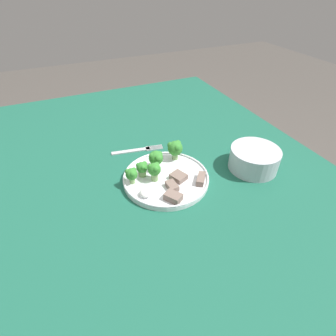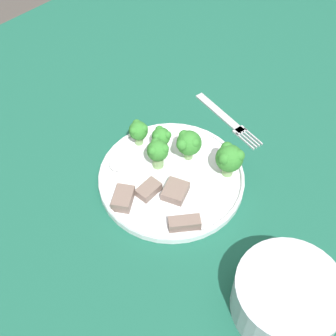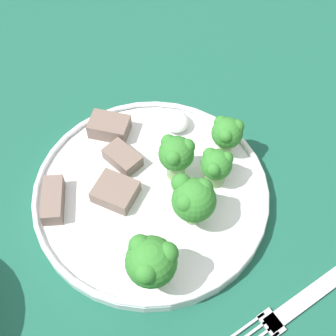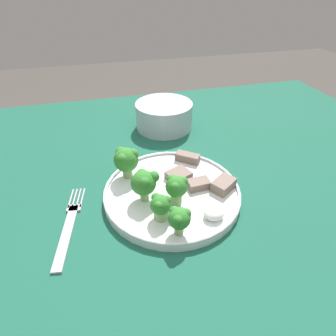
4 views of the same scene
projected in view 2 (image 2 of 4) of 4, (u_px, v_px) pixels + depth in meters
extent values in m
plane|color=#4C4742|center=(170.00, 316.00, 1.42)|extent=(8.00, 8.00, 0.00)
cube|color=#195642|center=(172.00, 155.00, 0.85)|extent=(1.39, 1.11, 0.03)
cylinder|color=brown|center=(195.00, 55.00, 1.65)|extent=(0.06, 0.06, 0.73)
cylinder|color=white|center=(171.00, 179.00, 0.79)|extent=(0.24, 0.24, 0.01)
torus|color=white|center=(171.00, 176.00, 0.78)|extent=(0.24, 0.24, 0.01)
cube|color=#B2B2B7|center=(218.00, 112.00, 0.90)|extent=(0.04, 0.13, 0.00)
cube|color=#B2B2B7|center=(240.00, 131.00, 0.86)|extent=(0.03, 0.02, 0.00)
cube|color=#B2B2B7|center=(245.00, 141.00, 0.85)|extent=(0.01, 0.05, 0.00)
cube|color=#B2B2B7|center=(247.00, 140.00, 0.85)|extent=(0.01, 0.05, 0.00)
cube|color=#B2B2B7|center=(250.00, 138.00, 0.85)|extent=(0.01, 0.05, 0.00)
cube|color=#B2B2B7|center=(253.00, 136.00, 0.85)|extent=(0.01, 0.05, 0.00)
cylinder|color=#B7BCC6|center=(287.00, 297.00, 0.62)|extent=(0.15, 0.15, 0.07)
cylinder|color=white|center=(286.00, 299.00, 0.63)|extent=(0.12, 0.12, 0.05)
cylinder|color=#7FA866|center=(139.00, 139.00, 0.82)|extent=(0.01, 0.01, 0.02)
sphere|color=#337F2D|center=(138.00, 131.00, 0.81)|extent=(0.03, 0.03, 0.03)
sphere|color=#337F2D|center=(134.00, 131.00, 0.80)|extent=(0.02, 0.02, 0.02)
sphere|color=#337F2D|center=(144.00, 129.00, 0.80)|extent=(0.02, 0.02, 0.02)
sphere|color=#337F2D|center=(137.00, 124.00, 0.81)|extent=(0.02, 0.02, 0.02)
cylinder|color=#7FA866|center=(158.00, 161.00, 0.79)|extent=(0.02, 0.02, 0.03)
sphere|color=#337F2D|center=(158.00, 151.00, 0.77)|extent=(0.04, 0.04, 0.04)
sphere|color=#337F2D|center=(153.00, 151.00, 0.76)|extent=(0.02, 0.02, 0.02)
sphere|color=#337F2D|center=(164.00, 149.00, 0.76)|extent=(0.02, 0.02, 0.02)
sphere|color=#337F2D|center=(156.00, 143.00, 0.77)|extent=(0.02, 0.02, 0.02)
cylinder|color=#7FA866|center=(161.00, 144.00, 0.82)|extent=(0.02, 0.02, 0.02)
sphere|color=#337F2D|center=(161.00, 136.00, 0.80)|extent=(0.03, 0.03, 0.03)
sphere|color=#337F2D|center=(157.00, 136.00, 0.79)|extent=(0.01, 0.01, 0.01)
sphere|color=#337F2D|center=(167.00, 135.00, 0.79)|extent=(0.01, 0.01, 0.01)
sphere|color=#337F2D|center=(160.00, 130.00, 0.80)|extent=(0.01, 0.01, 0.01)
cylinder|color=#7FA866|center=(228.00, 169.00, 0.78)|extent=(0.02, 0.02, 0.02)
sphere|color=#337F2D|center=(229.00, 158.00, 0.76)|extent=(0.05, 0.05, 0.05)
sphere|color=#337F2D|center=(225.00, 159.00, 0.74)|extent=(0.02, 0.02, 0.02)
sphere|color=#337F2D|center=(238.00, 156.00, 0.75)|extent=(0.02, 0.02, 0.02)
sphere|color=#337F2D|center=(227.00, 148.00, 0.76)|extent=(0.02, 0.02, 0.02)
cylinder|color=#7FA866|center=(187.00, 155.00, 0.80)|extent=(0.01, 0.01, 0.02)
sphere|color=#337F2D|center=(187.00, 144.00, 0.78)|extent=(0.04, 0.04, 0.04)
sphere|color=#337F2D|center=(182.00, 145.00, 0.77)|extent=(0.02, 0.02, 0.02)
sphere|color=#337F2D|center=(195.00, 142.00, 0.77)|extent=(0.02, 0.02, 0.02)
sphere|color=#337F2D|center=(185.00, 135.00, 0.78)|extent=(0.02, 0.02, 0.02)
cube|color=#756056|center=(175.00, 191.00, 0.75)|extent=(0.05, 0.05, 0.02)
cube|color=#756056|center=(123.00, 198.00, 0.74)|extent=(0.05, 0.05, 0.02)
cube|color=#756056|center=(149.00, 190.00, 0.75)|extent=(0.04, 0.03, 0.02)
cube|color=#756056|center=(184.00, 223.00, 0.71)|extent=(0.05, 0.05, 0.02)
ellipsoid|color=white|center=(118.00, 163.00, 0.79)|extent=(0.03, 0.03, 0.02)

